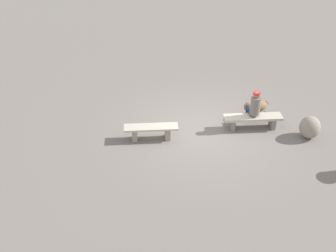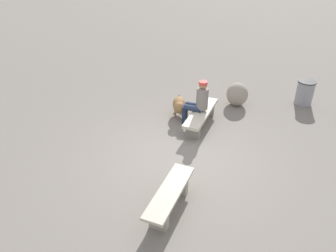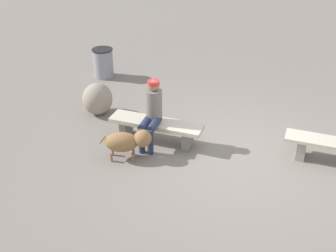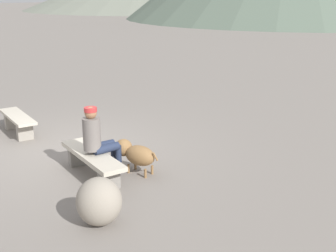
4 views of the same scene
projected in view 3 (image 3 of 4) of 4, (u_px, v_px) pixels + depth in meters
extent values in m
cube|color=gray|center=(234.00, 157.00, 7.59)|extent=(210.00, 210.00, 0.06)
cube|color=gray|center=(301.00, 148.00, 7.46)|extent=(0.18, 0.34, 0.38)
cube|color=beige|center=(333.00, 143.00, 7.21)|extent=(1.62, 0.55, 0.06)
cube|color=gray|center=(188.00, 139.00, 7.75)|extent=(0.17, 0.37, 0.35)
cube|color=gray|center=(126.00, 127.00, 8.12)|extent=(0.17, 0.37, 0.35)
cube|color=beige|center=(156.00, 123.00, 7.83)|extent=(1.82, 0.59, 0.08)
cylinder|color=slate|center=(154.00, 104.00, 7.64)|extent=(0.30, 0.30, 0.56)
sphere|color=#A3704C|center=(154.00, 86.00, 7.45)|extent=(0.21, 0.21, 0.21)
cylinder|color=red|center=(154.00, 83.00, 7.42)|extent=(0.22, 0.22, 0.07)
cylinder|color=#232D47|center=(146.00, 123.00, 7.62)|extent=(0.17, 0.46, 0.15)
cylinder|color=#232D47|center=(142.00, 141.00, 7.56)|extent=(0.11, 0.11, 0.50)
cylinder|color=#232D47|center=(154.00, 124.00, 7.57)|extent=(0.17, 0.46, 0.15)
cylinder|color=#232D47|center=(150.00, 142.00, 7.51)|extent=(0.11, 0.11, 0.50)
ellipsoid|color=olive|center=(122.00, 142.00, 7.35)|extent=(0.67, 0.51, 0.36)
sphere|color=olive|center=(143.00, 138.00, 7.32)|extent=(0.31, 0.31, 0.31)
cylinder|color=olive|center=(133.00, 151.00, 7.57)|extent=(0.04, 0.04, 0.16)
cylinder|color=olive|center=(133.00, 157.00, 7.40)|extent=(0.04, 0.04, 0.16)
cylinder|color=olive|center=(112.00, 151.00, 7.56)|extent=(0.04, 0.04, 0.16)
cylinder|color=olive|center=(111.00, 157.00, 7.39)|extent=(0.04, 0.04, 0.16)
cylinder|color=olive|center=(102.00, 140.00, 7.32)|extent=(0.12, 0.06, 0.15)
cylinder|color=gray|center=(103.00, 63.00, 10.55)|extent=(0.49, 0.49, 0.71)
cylinder|color=black|center=(102.00, 50.00, 10.36)|extent=(0.52, 0.52, 0.03)
ellipsoid|color=gray|center=(98.00, 99.00, 8.82)|extent=(0.88, 0.88, 0.69)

